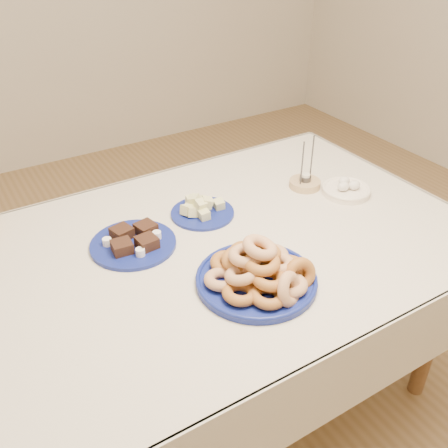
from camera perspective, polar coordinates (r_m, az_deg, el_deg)
The scene contains 7 objects.
ground at distance 2.13m, azimuth -0.74°, elevation -18.89°, with size 5.00×5.00×0.00m, color olive.
dining_table at distance 1.67m, azimuth -0.90°, elevation -5.13°, with size 1.71×1.11×0.75m.
donut_platter at distance 1.42m, azimuth 4.04°, elevation -5.56°, with size 0.45×0.45×0.16m.
melon_plate at distance 1.75m, azimuth -2.68°, elevation 1.67°, with size 0.26×0.26×0.08m.
brownie_plate at distance 1.61m, azimuth -10.29°, elevation -2.02°, with size 0.30×0.30×0.05m.
candle_holder at distance 1.94m, azimuth 9.23°, elevation 4.70°, with size 0.15×0.15×0.20m.
egg_bowl at distance 1.92m, azimuth 13.79°, elevation 3.87°, with size 0.20×0.20×0.06m.
Camera 1 is at (-0.67, -1.13, 1.68)m, focal length 40.00 mm.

